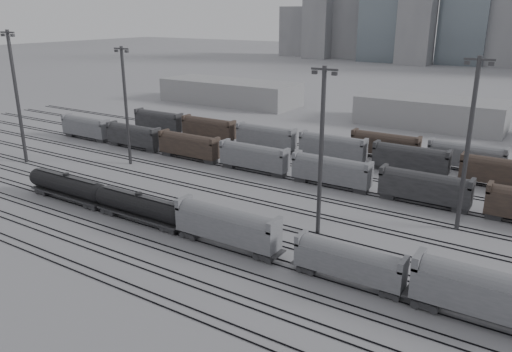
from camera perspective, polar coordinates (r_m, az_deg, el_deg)
The scene contains 16 objects.
ground at distance 72.69m, azimuth -8.07°, elevation -7.11°, with size 900.00×900.00×0.00m, color #A2A2A6.
tracks at distance 85.50m, azimuth -0.45°, elevation -2.90°, with size 220.00×71.50×0.16m.
tank_car_a at distance 91.13m, azimuth -20.75°, elevation -1.02°, with size 18.90×3.15×4.67m.
tank_car_b at distance 78.65m, azimuth -13.17°, elevation -3.33°, with size 18.48×3.08×4.57m.
hopper_car_a at distance 68.14m, azimuth -3.36°, elevation -5.51°, with size 15.80×3.14×5.65m.
hopper_car_b at distance 60.62m, azimuth 10.57°, elevation -9.54°, with size 13.39×2.66×4.79m.
hopper_car_c at distance 57.23m, azimuth 25.83°, elevation -12.12°, with size 16.79×3.34×6.00m.
light_mast_a at distance 116.31m, azimuth -25.69°, elevation 8.42°, with size 4.42×0.71×27.61m.
light_mast_b at distance 107.17m, azimuth -14.66°, elevation 8.01°, with size 3.92×0.63×24.49m.
light_mast_c at distance 70.19m, azimuth 7.46°, elevation 3.15°, with size 3.87×0.62×24.16m.
light_mast_d at distance 76.70m, azimuth 23.11°, elevation 3.61°, with size 4.06×0.65×25.36m.
bg_string_near at distance 93.07m, azimuth 8.58°, elevation 0.44°, with size 151.00×3.00×5.60m.
bg_string_mid at distance 104.43m, azimuth 17.25°, elevation 1.78°, with size 151.00×3.00×5.60m.
bg_string_far at distance 109.25m, azimuth 27.24°, elevation 1.25°, with size 66.00×3.00×5.60m.
warehouse_left at distance 179.66m, azimuth -3.02°, elevation 9.57°, with size 50.00×18.00×8.00m, color #A0A0A3.
warehouse_mid at distance 150.56m, azimuth 19.38°, elevation 6.90°, with size 40.00×18.00×8.00m, color #A0A0A3.
Camera 1 is at (43.64, -49.27, 30.85)m, focal length 35.00 mm.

